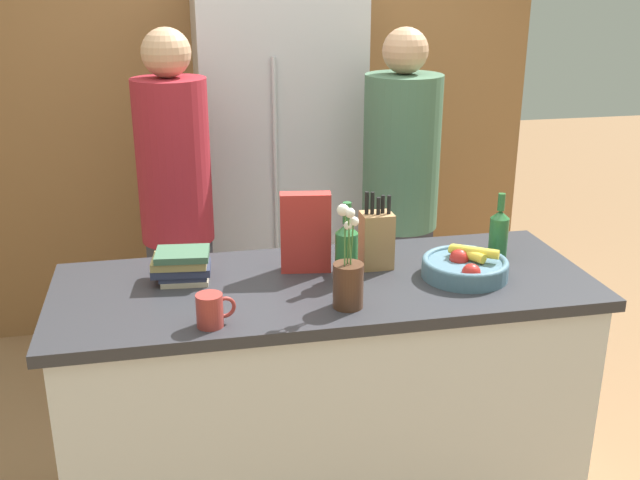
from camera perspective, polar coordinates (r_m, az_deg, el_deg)
The scene contains 13 objects.
kitchen_island at distance 2.79m, azimuth 0.38°, elevation -11.85°, with size 1.85×0.71×0.92m.
back_wall_wood at distance 4.15m, azimuth -4.74°, elevation 11.11°, with size 3.05×0.12×2.60m.
refrigerator at distance 3.88m, azimuth -3.19°, elevation 5.21°, with size 0.79×0.62×1.90m.
fruit_bowl at distance 2.65m, azimuth 11.00°, elevation -1.98°, with size 0.30×0.30×0.11m.
knife_block at distance 2.68m, azimuth 4.32°, elevation 0.07°, with size 0.11×0.09×0.28m.
flower_vase at distance 2.36m, azimuth 2.16°, elevation -3.00°, with size 0.10×0.10×0.34m.
cereal_box at distance 2.62m, azimuth -1.11°, elevation 0.58°, with size 0.18×0.09×0.29m.
coffee_mug at distance 2.27m, azimuth -8.31°, elevation -5.31°, with size 0.12×0.08×0.10m.
book_stack at distance 2.60m, azimuth -10.48°, elevation -1.90°, with size 0.21×0.17×0.11m.
bottle_oil at distance 2.84m, azimuth 13.47°, elevation 0.55°, with size 0.07×0.07×0.25m.
bottle_vinegar at distance 2.54m, azimuth 2.03°, elevation -0.82°, with size 0.08×0.08×0.28m.
person_at_sink at distance 3.26m, azimuth -10.87°, elevation 2.56°, with size 0.31×0.31×1.72m.
person_in_blue at distance 3.43m, azimuth 6.11°, elevation 3.34°, with size 0.34×0.34×1.70m.
Camera 1 is at (-0.50, -2.32, 1.93)m, focal length 42.00 mm.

